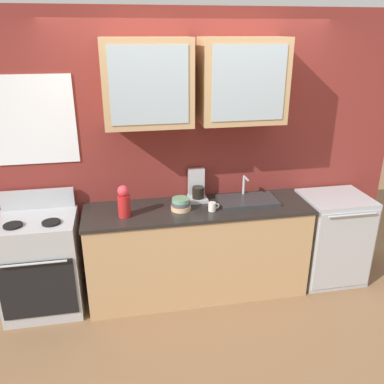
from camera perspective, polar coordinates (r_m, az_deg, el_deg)
ground_plane at (r=4.12m, az=0.75°, el=-13.71°), size 10.00×10.00×0.00m
back_wall_unit at (r=3.75m, az=-0.09°, el=7.77°), size 4.09×0.47×2.60m
counter at (r=3.88m, az=0.78°, el=-8.26°), size 2.07×0.60×0.90m
stove_range at (r=3.89m, az=-20.55°, el=-9.61°), size 0.67×0.57×1.08m
sink_faucet at (r=3.82m, az=7.86°, el=-1.13°), size 0.55×0.33×0.22m
bowl_stack at (r=3.61m, az=-1.60°, el=-1.75°), size 0.18×0.18×0.11m
vase at (r=3.49m, az=-9.64°, el=-1.36°), size 0.11×0.11×0.29m
cup_near_sink at (r=3.59m, az=2.90°, el=-2.09°), size 0.10×0.07×0.08m
dishwasher at (r=4.34m, az=19.10°, el=-6.15°), size 0.63×0.58×0.90m
coffee_maker at (r=3.82m, az=0.72°, el=0.51°), size 0.17×0.20×0.29m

